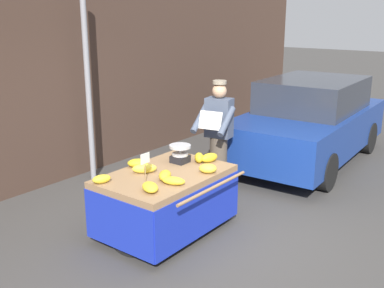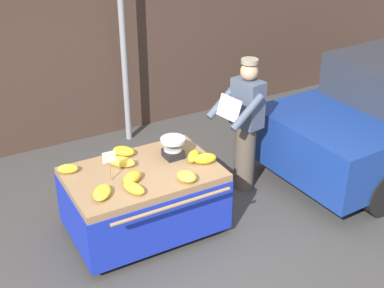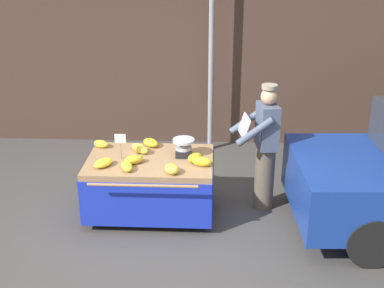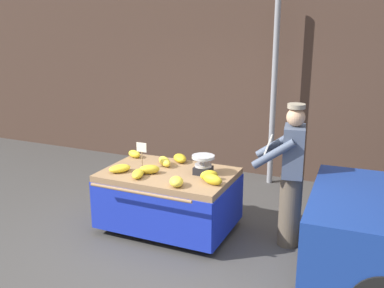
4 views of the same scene
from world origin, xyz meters
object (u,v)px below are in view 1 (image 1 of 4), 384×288
object	(u,v)px
banana_cart	(166,189)
banana_bunch_3	(150,187)
street_pole	(88,87)
banana_bunch_7	(199,158)
banana_bunch_6	(209,158)
price_sign	(145,161)
banana_bunch_8	(208,168)
banana_bunch_2	(165,175)
banana_bunch_0	(144,168)
vendor_person	(218,137)
weighing_scale	(180,154)
banana_bunch_1	(174,181)
banana_bunch_4	(102,179)
banana_bunch_5	(138,163)
parked_car	(309,121)

from	to	relation	value
banana_cart	banana_bunch_3	xyz separation A→B (m)	(-0.55, -0.25, 0.26)
street_pole	banana_bunch_7	world-z (taller)	street_pole
banana_cart	banana_bunch_6	distance (m)	0.74
price_sign	banana_bunch_3	world-z (taller)	price_sign
banana_bunch_8	banana_bunch_2	bearing A→B (deg)	152.61
banana_bunch_0	banana_bunch_2	size ratio (longest dim) A/B	1.19
vendor_person	weighing_scale	bearing A→B (deg)	-173.51
banana_bunch_7	banana_bunch_8	bearing A→B (deg)	-128.88
banana_bunch_1	banana_bunch_4	bearing A→B (deg)	124.16
weighing_scale	vendor_person	world-z (taller)	vendor_person
banana_bunch_6	banana_bunch_8	distance (m)	0.42
banana_bunch_2	vendor_person	world-z (taller)	vendor_person
banana_bunch_5	vendor_person	size ratio (longest dim) A/B	0.15
price_sign	street_pole	bearing A→B (deg)	63.67
weighing_scale	vendor_person	bearing A→B (deg)	6.49
banana_bunch_1	banana_bunch_2	world-z (taller)	banana_bunch_2
banana_bunch_3	banana_bunch_8	distance (m)	0.87
banana_bunch_7	parked_car	size ratio (longest dim) A/B	0.05
banana_cart	weighing_scale	distance (m)	0.55
price_sign	weighing_scale	bearing A→B (deg)	9.27
price_sign	banana_cart	bearing A→B (deg)	2.75
parked_car	street_pole	bearing A→B (deg)	141.56
banana_bunch_3	banana_bunch_6	bearing A→B (deg)	3.36
parked_car	banana_bunch_4	bearing A→B (deg)	173.04
weighing_scale	banana_bunch_2	world-z (taller)	weighing_scale
banana_bunch_0	banana_bunch_1	xyz separation A→B (m)	(-0.09, -0.53, -0.01)
banana_bunch_1	parked_car	distance (m)	4.03
banana_bunch_7	banana_bunch_1	bearing A→B (deg)	-162.97
banana_cart	banana_bunch_1	bearing A→B (deg)	-126.07
price_sign	banana_bunch_3	size ratio (longest dim) A/B	1.22
banana_bunch_1	vendor_person	world-z (taller)	vendor_person
banana_bunch_4	banana_bunch_8	world-z (taller)	banana_bunch_8
banana_cart	banana_bunch_3	world-z (taller)	banana_bunch_3
weighing_scale	banana_bunch_1	xyz separation A→B (m)	(-0.67, -0.44, -0.07)
street_pole	banana_bunch_1	distance (m)	2.82
banana_bunch_3	banana_bunch_5	world-z (taller)	banana_bunch_5
price_sign	banana_bunch_7	world-z (taller)	price_sign
banana_bunch_3	parked_car	xyz separation A→B (m)	(4.33, 0.06, -0.08)
banana_bunch_3	vendor_person	distance (m)	2.08
banana_bunch_2	banana_bunch_5	size ratio (longest dim) A/B	0.97
vendor_person	banana_bunch_0	bearing A→B (deg)	-178.86
price_sign	parked_car	size ratio (longest dim) A/B	0.09
banana_bunch_6	banana_bunch_7	distance (m)	0.13
street_pole	banana_bunch_5	distance (m)	2.08
banana_bunch_1	banana_bunch_3	bearing A→B (deg)	165.84
banana_bunch_2	vendor_person	size ratio (longest dim) A/B	0.15
banana_bunch_6	banana_bunch_8	size ratio (longest dim) A/B	1.17
banana_bunch_5	banana_bunch_8	bearing A→B (deg)	-66.87
banana_bunch_7	parked_car	xyz separation A→B (m)	(3.21, -0.12, -0.09)
vendor_person	banana_bunch_6	bearing A→B (deg)	-152.96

